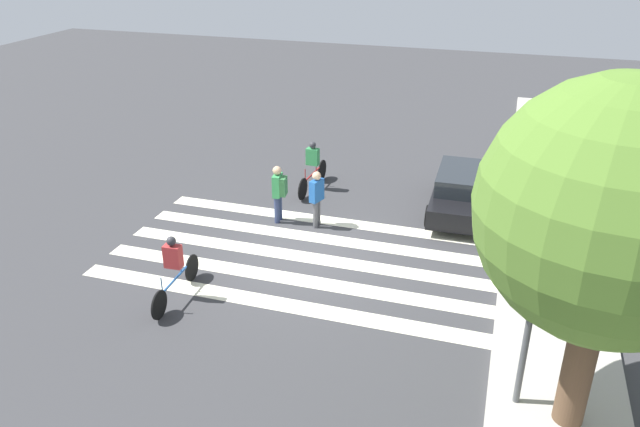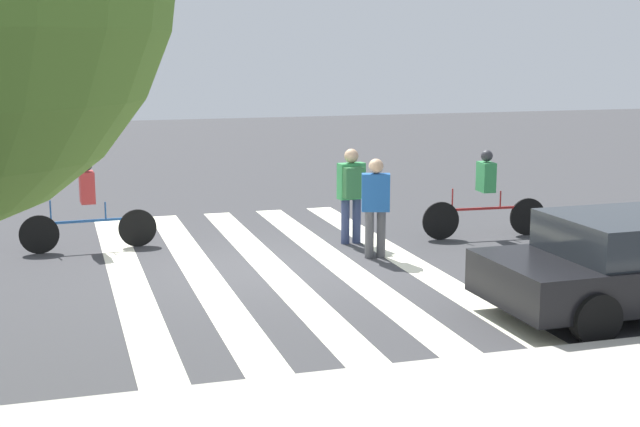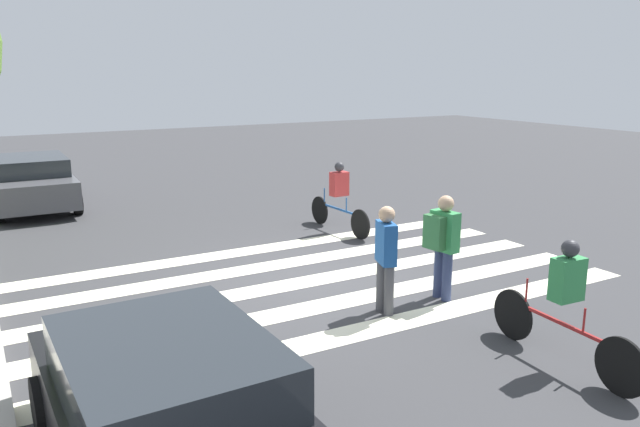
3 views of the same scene
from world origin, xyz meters
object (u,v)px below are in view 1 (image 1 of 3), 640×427
(pedestrian_adult_blue_shirt, at_px, (317,196))
(pedestrian_adult_yellow_jacket, at_px, (279,190))
(traffic_light, at_px, (529,274))
(street_tree, at_px, (613,213))
(cyclist_mid_street, at_px, (174,266))
(cyclist_far_lane, at_px, (313,165))
(car_parked_silver_sedan, at_px, (466,191))

(pedestrian_adult_blue_shirt, xyz_separation_m, pedestrian_adult_yellow_jacket, (0.04, -1.13, 0.06))
(traffic_light, height_order, street_tree, street_tree)
(pedestrian_adult_yellow_jacket, bearing_deg, cyclist_mid_street, 162.46)
(cyclist_far_lane, height_order, car_parked_silver_sedan, cyclist_far_lane)
(pedestrian_adult_blue_shirt, height_order, cyclist_far_lane, pedestrian_adult_blue_shirt)
(street_tree, xyz_separation_m, cyclist_far_lane, (-8.71, -7.55, -3.28))
(traffic_light, distance_m, cyclist_far_lane, 10.91)
(traffic_light, xyz_separation_m, street_tree, (0.19, 1.01, 1.34))
(pedestrian_adult_blue_shirt, height_order, pedestrian_adult_yellow_jacket, pedestrian_adult_yellow_jacket)
(cyclist_mid_street, bearing_deg, traffic_light, 76.96)
(pedestrian_adult_blue_shirt, distance_m, pedestrian_adult_yellow_jacket, 1.14)
(traffic_light, bearing_deg, cyclist_mid_street, -100.32)
(pedestrian_adult_yellow_jacket, bearing_deg, car_parked_silver_sedan, -73.08)
(street_tree, distance_m, pedestrian_adult_yellow_jacket, 10.37)
(pedestrian_adult_blue_shirt, bearing_deg, street_tree, -115.17)
(car_parked_silver_sedan, bearing_deg, cyclist_mid_street, -42.28)
(pedestrian_adult_yellow_jacket, xyz_separation_m, cyclist_far_lane, (-2.56, 0.19, -0.14))
(traffic_light, bearing_deg, street_tree, 79.25)
(traffic_light, distance_m, pedestrian_adult_blue_shirt, 8.41)
(cyclist_mid_street, distance_m, car_parked_silver_sedan, 9.11)
(traffic_light, bearing_deg, cyclist_far_lane, -142.48)
(street_tree, relative_size, car_parked_silver_sedan, 1.49)
(pedestrian_adult_yellow_jacket, bearing_deg, pedestrian_adult_blue_shirt, -95.04)
(street_tree, distance_m, pedestrian_adult_blue_shirt, 9.60)
(traffic_light, xyz_separation_m, cyclist_mid_street, (-1.38, -7.57, -1.95))
(traffic_light, height_order, cyclist_far_lane, traffic_light)
(street_tree, bearing_deg, cyclist_mid_street, -100.37)
(cyclist_far_lane, bearing_deg, cyclist_mid_street, -4.91)
(cyclist_mid_street, height_order, car_parked_silver_sedan, cyclist_mid_street)
(street_tree, distance_m, car_parked_silver_sedan, 9.47)
(cyclist_mid_street, bearing_deg, pedestrian_adult_blue_shirt, 154.06)
(pedestrian_adult_blue_shirt, distance_m, cyclist_mid_street, 5.02)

